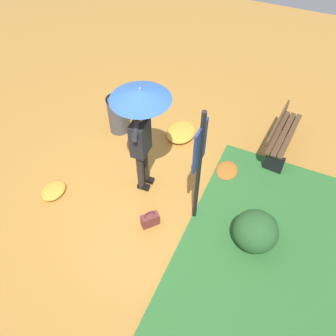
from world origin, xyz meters
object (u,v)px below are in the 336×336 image
object	(u,v)px
person_with_umbrella	(141,117)
handbag	(150,220)
info_sign_post	(199,159)
park_bench	(281,135)
trash_bin	(118,115)

from	to	relation	value
person_with_umbrella	handbag	bearing A→B (deg)	-147.99
person_with_umbrella	info_sign_post	distance (m)	1.19
info_sign_post	park_bench	size ratio (longest dim) A/B	1.64
person_with_umbrella	handbag	distance (m)	1.72
trash_bin	park_bench	bearing A→B (deg)	-76.02
handbag	park_bench	bearing A→B (deg)	-30.13
park_bench	trash_bin	bearing A→B (deg)	103.98
person_with_umbrella	handbag	size ratio (longest dim) A/B	5.53
info_sign_post	trash_bin	world-z (taller)	info_sign_post
person_with_umbrella	trash_bin	distance (m)	1.93
trash_bin	info_sign_post	bearing A→B (deg)	-121.84
person_with_umbrella	park_bench	bearing A→B (deg)	-48.09
handbag	person_with_umbrella	bearing A→B (deg)	32.01
info_sign_post	park_bench	world-z (taller)	info_sign_post
handbag	info_sign_post	bearing A→B (deg)	-53.49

